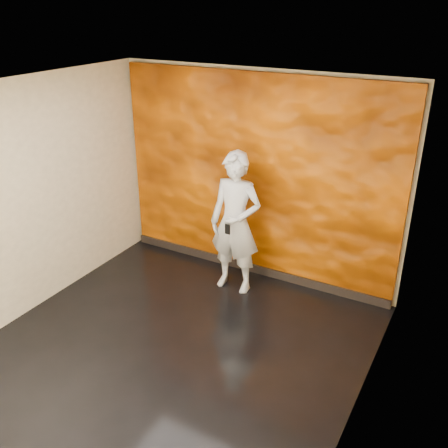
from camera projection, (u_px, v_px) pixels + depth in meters
room at (170, 234)px, 5.02m from camera, size 4.02×4.02×2.81m
feature_wall at (255, 179)px, 6.59m from camera, size 3.90×0.06×2.75m
baseboard at (251, 268)px, 7.10m from camera, size 3.90×0.04×0.12m
man at (236, 223)px, 6.37m from camera, size 0.70×0.48×1.88m
phone at (228, 229)px, 6.13m from camera, size 0.07×0.02×0.13m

